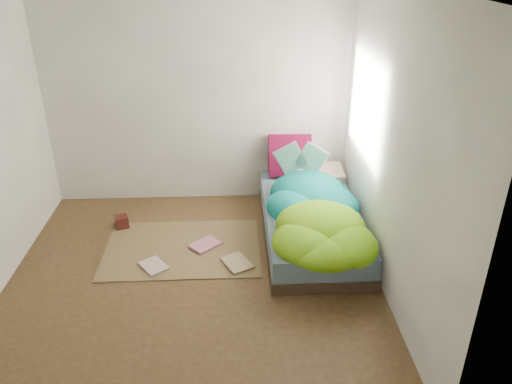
% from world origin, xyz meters
% --- Properties ---
extents(ground, '(3.50, 3.50, 0.00)m').
position_xyz_m(ground, '(0.00, 0.00, 0.00)').
color(ground, '#462D1B').
rests_on(ground, ground).
extents(room_walls, '(3.54, 3.54, 2.62)m').
position_xyz_m(room_walls, '(0.01, 0.01, 1.63)').
color(room_walls, '#BBB9B2').
rests_on(room_walls, ground).
extents(bed, '(1.00, 2.00, 0.34)m').
position_xyz_m(bed, '(1.22, 0.72, 0.17)').
color(bed, '#33291B').
rests_on(bed, ground).
extents(duvet, '(0.96, 1.84, 0.34)m').
position_xyz_m(duvet, '(1.22, 0.50, 0.51)').
color(duvet, '#076B6E').
rests_on(duvet, bed).
extents(rug, '(1.60, 1.10, 0.01)m').
position_xyz_m(rug, '(-0.15, 0.55, 0.01)').
color(rug, brown).
rests_on(rug, ground).
extents(pillow_floral, '(0.56, 0.36, 0.12)m').
position_xyz_m(pillow_floral, '(1.43, 1.48, 0.40)').
color(pillow_floral, beige).
rests_on(pillow_floral, bed).
extents(pillow_magenta, '(0.51, 0.16, 0.50)m').
position_xyz_m(pillow_magenta, '(1.08, 1.62, 0.59)').
color(pillow_magenta, '#510528').
rests_on(pillow_magenta, bed).
extents(open_book, '(0.49, 0.15, 0.29)m').
position_xyz_m(open_book, '(1.15, 1.18, 0.83)').
color(open_book, '#307D29').
rests_on(open_book, duvet).
extents(wooden_box, '(0.17, 0.17, 0.13)m').
position_xyz_m(wooden_box, '(-0.86, 1.01, 0.08)').
color(wooden_box, '#360D0C').
rests_on(wooden_box, rug).
extents(floor_book_a, '(0.33, 0.34, 0.02)m').
position_xyz_m(floor_book_a, '(-0.48, 0.16, 0.02)').
color(floor_book_a, silver).
rests_on(floor_book_a, rug).
extents(floor_book_b, '(0.37, 0.36, 0.03)m').
position_xyz_m(floor_book_b, '(0.01, 0.66, 0.03)').
color(floor_book_b, pink).
rests_on(floor_book_b, rug).
extents(floor_book_c, '(0.35, 0.38, 0.02)m').
position_xyz_m(floor_book_c, '(0.32, 0.18, 0.02)').
color(floor_book_c, tan).
rests_on(floor_book_c, rug).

